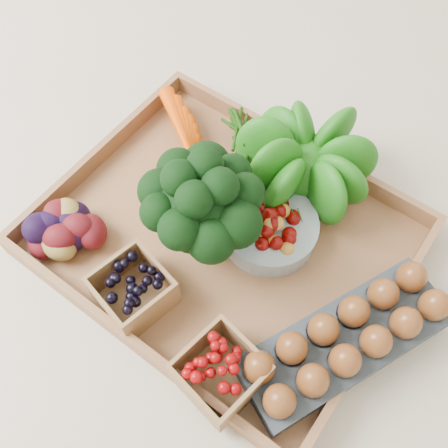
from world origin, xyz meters
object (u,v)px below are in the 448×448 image
Objects in this scene: tray at (224,240)px; egg_carton at (345,342)px; broccoli at (203,221)px; cherry_bowl at (270,229)px.

tray is 1.77× the size of egg_carton.
cherry_bowl is at bearing 44.20° from broccoli.
egg_carton is (0.24, -0.04, 0.03)m from tray.
egg_carton is at bearing -3.41° from broccoli.
cherry_bowl is (0.06, 0.05, 0.03)m from tray.
tray is 3.60× the size of cherry_bowl.
tray is at bearing -165.98° from egg_carton.
tray is 0.25m from egg_carton.
cherry_bowl is at bearing 178.29° from egg_carton.
egg_carton is at bearing -25.60° from cherry_bowl.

